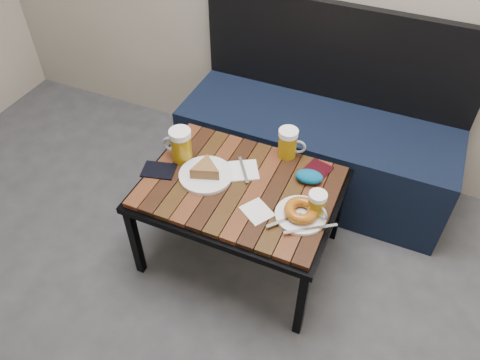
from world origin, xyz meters
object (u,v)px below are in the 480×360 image
at_px(plate_pie, 206,172).
at_px(knit_pouch, 309,177).
at_px(beer_mug_centre, 288,143).
at_px(passport_burgundy, 315,172).
at_px(cafe_table, 240,192).
at_px(beer_mug_left, 181,145).
at_px(plate_bagel, 301,212).
at_px(passport_navy, 159,170).
at_px(bench, 316,144).
at_px(beer_mug_right, 317,205).

relative_size(plate_pie, knit_pouch, 1.97).
distance_m(beer_mug_centre, passport_burgundy, 0.18).
bearing_deg(passport_burgundy, beer_mug_centre, 173.81).
relative_size(cafe_table, beer_mug_left, 5.42).
height_order(cafe_table, plate_pie, plate_pie).
xyz_separation_m(beer_mug_left, passport_burgundy, (0.58, 0.15, -0.07)).
height_order(plate_bagel, passport_navy, plate_bagel).
xyz_separation_m(cafe_table, beer_mug_left, (-0.31, 0.05, 0.12)).
bearing_deg(cafe_table, passport_burgundy, 36.74).
bearing_deg(cafe_table, beer_mug_centre, 65.36).
distance_m(bench, beer_mug_right, 0.73).
bearing_deg(knit_pouch, plate_bagel, -81.25).
xyz_separation_m(plate_bagel, passport_burgundy, (-0.02, 0.27, -0.02)).
xyz_separation_m(plate_bagel, passport_navy, (-0.65, 0.00, -0.02)).
xyz_separation_m(plate_pie, passport_burgundy, (0.43, 0.21, -0.02)).
xyz_separation_m(passport_burgundy, knit_pouch, (-0.01, -0.06, 0.02)).
distance_m(beer_mug_right, knit_pouch, 0.19).
bearing_deg(passport_burgundy, plate_pie, -138.38).
relative_size(beer_mug_left, plate_bagel, 0.61).
bearing_deg(bench, beer_mug_right, -75.28).
distance_m(plate_bagel, passport_navy, 0.65).
bearing_deg(beer_mug_centre, passport_navy, -156.58).
distance_m(passport_navy, passport_burgundy, 0.68).
height_order(beer_mug_right, passport_navy, beer_mug_right).
relative_size(beer_mug_right, plate_pie, 0.50).
height_order(passport_burgundy, knit_pouch, knit_pouch).
bearing_deg(beer_mug_centre, beer_mug_right, -63.57).
distance_m(beer_mug_right, passport_burgundy, 0.25).
height_order(plate_bagel, knit_pouch, plate_bagel).
bearing_deg(cafe_table, plate_pie, -175.85).
distance_m(cafe_table, plate_bagel, 0.31).
height_order(beer_mug_right, plate_pie, beer_mug_right).
distance_m(beer_mug_centre, passport_navy, 0.58).
relative_size(passport_burgundy, knit_pouch, 1.20).
height_order(plate_pie, passport_burgundy, plate_pie).
height_order(bench, beer_mug_right, bench).
height_order(beer_mug_centre, passport_burgundy, beer_mug_centre).
bearing_deg(knit_pouch, beer_mug_right, -64.45).
relative_size(beer_mug_centre, knit_pouch, 1.18).
bearing_deg(plate_bagel, beer_mug_centre, 117.72).
bearing_deg(beer_mug_right, passport_navy, -139.87).
relative_size(cafe_table, passport_navy, 5.95).
xyz_separation_m(beer_mug_centre, knit_pouch, (0.14, -0.12, -0.04)).
distance_m(cafe_table, passport_navy, 0.37).
distance_m(cafe_table, knit_pouch, 0.30).
relative_size(beer_mug_centre, passport_burgundy, 0.98).
relative_size(beer_mug_centre, plate_bagel, 0.55).
distance_m(beer_mug_left, plate_pie, 0.17).
xyz_separation_m(beer_mug_centre, passport_navy, (-0.48, -0.32, -0.07)).
distance_m(beer_mug_centre, beer_mug_right, 0.37).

